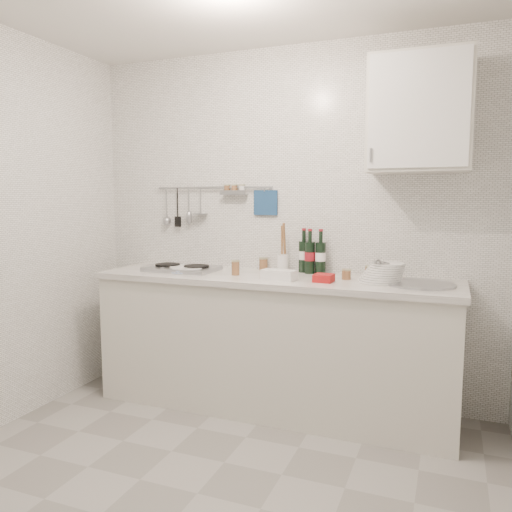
{
  "coord_description": "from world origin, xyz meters",
  "views": [
    {
      "loc": [
        1.11,
        -2.03,
        1.45
      ],
      "look_at": [
        -0.04,
        0.9,
        1.08
      ],
      "focal_mm": 35.0,
      "sensor_mm": 36.0,
      "label": 1
    }
  ],
  "objects_px": {
    "wine_bottles": "(311,251)",
    "utensil_crock": "(283,261)",
    "wall_cabinet": "(420,114)",
    "plate_stack_hob": "(187,269)",
    "plate_stack_sink": "(383,273)"
  },
  "relations": [
    {
      "from": "plate_stack_sink",
      "to": "wine_bottles",
      "type": "bearing_deg",
      "value": 159.11
    },
    {
      "from": "plate_stack_hob",
      "to": "utensil_crock",
      "type": "distance_m",
      "value": 0.69
    },
    {
      "from": "wall_cabinet",
      "to": "plate_stack_sink",
      "type": "height_order",
      "value": "wall_cabinet"
    },
    {
      "from": "plate_stack_sink",
      "to": "utensil_crock",
      "type": "distance_m",
      "value": 0.74
    },
    {
      "from": "plate_stack_hob",
      "to": "plate_stack_sink",
      "type": "height_order",
      "value": "plate_stack_sink"
    },
    {
      "from": "plate_stack_hob",
      "to": "wine_bottles",
      "type": "relative_size",
      "value": 0.9
    },
    {
      "from": "wall_cabinet",
      "to": "utensil_crock",
      "type": "relative_size",
      "value": 1.99
    },
    {
      "from": "plate_stack_hob",
      "to": "utensil_crock",
      "type": "relative_size",
      "value": 0.79
    },
    {
      "from": "wall_cabinet",
      "to": "plate_stack_hob",
      "type": "bearing_deg",
      "value": -174.53
    },
    {
      "from": "wall_cabinet",
      "to": "utensil_crock",
      "type": "distance_m",
      "value": 1.31
    },
    {
      "from": "plate_stack_hob",
      "to": "plate_stack_sink",
      "type": "bearing_deg",
      "value": 2.34
    },
    {
      "from": "wine_bottles",
      "to": "utensil_crock",
      "type": "bearing_deg",
      "value": -173.65
    },
    {
      "from": "wine_bottles",
      "to": "utensil_crock",
      "type": "xyz_separation_m",
      "value": [
        -0.2,
        -0.02,
        -0.07
      ]
    },
    {
      "from": "plate_stack_hob",
      "to": "utensil_crock",
      "type": "bearing_deg",
      "value": 19.72
    },
    {
      "from": "plate_stack_hob",
      "to": "plate_stack_sink",
      "type": "relative_size",
      "value": 0.97
    }
  ]
}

